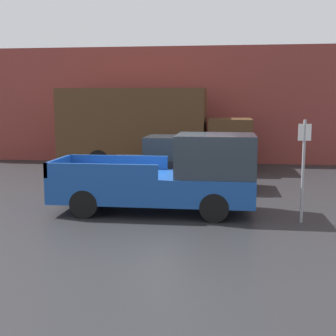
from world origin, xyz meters
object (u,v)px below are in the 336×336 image
at_px(delivery_truck, 147,127).
at_px(parking_sign, 303,165).
at_px(pickup_truck, 172,177).
at_px(car, 182,163).

distance_m(delivery_truck, parking_sign, 10.07).
bearing_deg(delivery_truck, parking_sign, -58.29).
height_order(delivery_truck, parking_sign, delivery_truck).
bearing_deg(parking_sign, pickup_truck, 168.61).
distance_m(car, parking_sign, 5.41).
bearing_deg(pickup_truck, parking_sign, -11.39).
distance_m(pickup_truck, car, 3.56).
distance_m(pickup_truck, delivery_truck, 8.21).
height_order(car, delivery_truck, delivery_truck).
distance_m(pickup_truck, parking_sign, 3.35).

